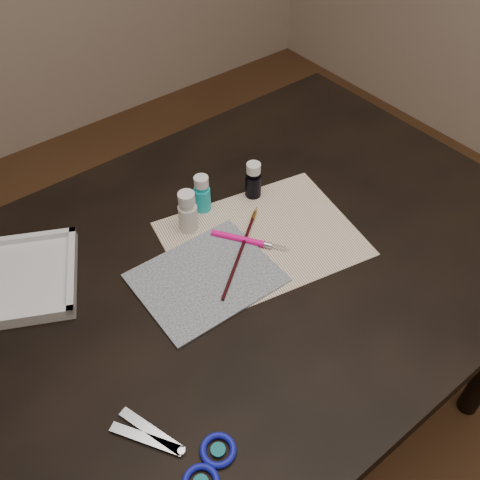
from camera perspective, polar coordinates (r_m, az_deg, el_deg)
ground at (r=1.72m, az=-0.00°, el=-19.16°), size 3.50×3.50×0.02m
table at (r=1.38m, az=-0.00°, el=-12.37°), size 1.30×0.90×0.75m
paper at (r=1.12m, az=2.35°, el=0.17°), size 0.44×0.37×0.00m
canvas at (r=1.05m, az=-3.63°, el=-4.03°), size 0.27×0.22×0.00m
paint_bottle_white at (r=1.11m, az=-5.60°, el=3.02°), size 0.04×0.04×0.10m
paint_bottle_cyan at (r=1.16m, az=-4.08°, el=4.97°), size 0.05×0.05×0.09m
paint_bottle_navy at (r=1.19m, az=1.43°, el=6.41°), size 0.04×0.04×0.09m
paintbrush at (r=1.09m, az=0.16°, el=-0.93°), size 0.22×0.17×0.01m
craft_knife at (r=1.10m, az=1.14°, el=-0.13°), size 0.11×0.15×0.01m
scissors at (r=0.87m, az=-7.71°, el=-21.37°), size 0.21×0.24×0.01m
palette_tray at (r=1.12m, az=-22.61°, el=-3.77°), size 0.29×0.29×0.03m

